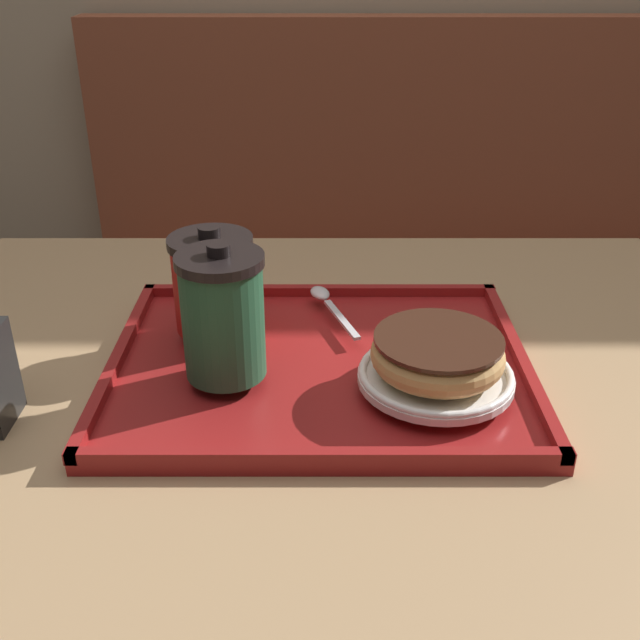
# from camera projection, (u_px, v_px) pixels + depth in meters

# --- Properties ---
(booth_bench) EXTENTS (1.42, 0.44, 1.00)m
(booth_bench) POSITION_uv_depth(u_px,v_px,m) (404.00, 334.00, 1.76)
(booth_bench) COLOR brown
(booth_bench) RESTS_ON ground_plane
(cafe_table) EXTENTS (0.99, 0.83, 0.73)m
(cafe_table) POSITION_uv_depth(u_px,v_px,m) (321.00, 503.00, 0.87)
(cafe_table) COLOR tan
(cafe_table) RESTS_ON ground_plane
(serving_tray) EXTENTS (0.45, 0.35, 0.02)m
(serving_tray) POSITION_uv_depth(u_px,v_px,m) (320.00, 366.00, 0.81)
(serving_tray) COLOR maroon
(serving_tray) RESTS_ON cafe_table
(coffee_cup_front) EXTENTS (0.09, 0.09, 0.14)m
(coffee_cup_front) POSITION_uv_depth(u_px,v_px,m) (224.00, 315.00, 0.74)
(coffee_cup_front) COLOR #235638
(coffee_cup_front) RESTS_ON serving_tray
(coffee_cup_rear) EXTENTS (0.09, 0.09, 0.12)m
(coffee_cup_rear) POSITION_uv_depth(u_px,v_px,m) (214.00, 282.00, 0.83)
(coffee_cup_rear) COLOR red
(coffee_cup_rear) RESTS_ON serving_tray
(plate_with_chocolate_donut) EXTENTS (0.16, 0.16, 0.01)m
(plate_with_chocolate_donut) POSITION_uv_depth(u_px,v_px,m) (437.00, 376.00, 0.75)
(plate_with_chocolate_donut) COLOR white
(plate_with_chocolate_donut) RESTS_ON serving_tray
(donut_chocolate_glazed) EXTENTS (0.13, 0.13, 0.04)m
(donut_chocolate_glazed) POSITION_uv_depth(u_px,v_px,m) (439.00, 353.00, 0.74)
(donut_chocolate_glazed) COLOR tan
(donut_chocolate_glazed) RESTS_ON plate_with_chocolate_donut
(spoon) EXTENTS (0.06, 0.13, 0.01)m
(spoon) POSITION_uv_depth(u_px,v_px,m) (328.00, 300.00, 0.91)
(spoon) COLOR silver
(spoon) RESTS_ON serving_tray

